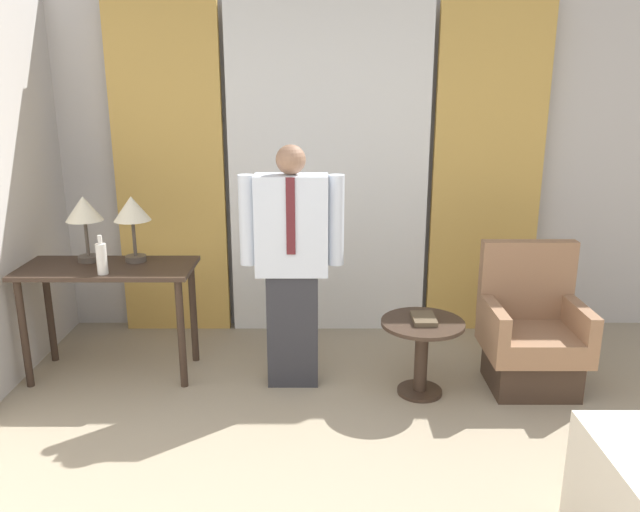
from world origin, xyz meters
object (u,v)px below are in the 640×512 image
at_px(person, 293,260).
at_px(book, 425,319).
at_px(side_table, 423,345).
at_px(table_lamp_right, 133,212).
at_px(armchair, 532,338).
at_px(table_lamp_left, 86,212).
at_px(desk, 110,284).
at_px(bottle_near_edge, 103,258).

bearing_deg(person, book, -9.83).
bearing_deg(person, side_table, -10.53).
bearing_deg(side_table, person, 169.47).
bearing_deg(table_lamp_right, person, -13.38).
height_order(armchair, side_table, armchair).
height_order(table_lamp_left, table_lamp_right, same).
distance_m(table_lamp_right, person, 1.16).
relative_size(desk, table_lamp_left, 2.55).
height_order(table_lamp_right, book, table_lamp_right).
relative_size(table_lamp_right, book, 2.02).
xyz_separation_m(table_lamp_right, book, (1.95, -0.41, -0.61)).
xyz_separation_m(table_lamp_right, person, (1.10, -0.26, -0.26)).
relative_size(desk, table_lamp_right, 2.55).
distance_m(person, side_table, 1.01).
height_order(bottle_near_edge, person, person).
xyz_separation_m(desk, side_table, (2.11, -0.30, -0.31)).
bearing_deg(desk, table_lamp_left, 143.94).
distance_m(desk, bottle_near_edge, 0.30).
xyz_separation_m(armchair, side_table, (-0.75, -0.12, 0.00)).
relative_size(person, book, 7.14).
distance_m(table_lamp_left, table_lamp_right, 0.33).
bearing_deg(side_table, table_lamp_right, 167.86).
bearing_deg(desk, book, -7.80).
height_order(table_lamp_left, side_table, table_lamp_left).
bearing_deg(armchair, table_lamp_right, 173.69).
xyz_separation_m(bottle_near_edge, armchair, (2.82, -0.00, -0.55)).
bearing_deg(bottle_near_edge, desk, 100.78).
bearing_deg(table_lamp_left, person, -10.38).
distance_m(desk, armchair, 2.88).
xyz_separation_m(person, book, (0.85, -0.15, -0.35)).
bearing_deg(side_table, desk, 171.92).
height_order(table_lamp_left, bottle_near_edge, table_lamp_left).
bearing_deg(table_lamp_right, book, -11.84).
bearing_deg(book, person, 170.17).
xyz_separation_m(table_lamp_left, armchair, (3.02, -0.30, -0.79)).
relative_size(table_lamp_left, table_lamp_right, 1.00).
height_order(person, side_table, person).
bearing_deg(person, table_lamp_right, 166.62).
bearing_deg(bottle_near_edge, side_table, -3.37).
bearing_deg(table_lamp_left, table_lamp_right, 0.00).
bearing_deg(table_lamp_right, desk, -143.94).
distance_m(table_lamp_right, bottle_near_edge, 0.40).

